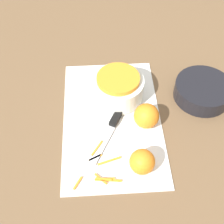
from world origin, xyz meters
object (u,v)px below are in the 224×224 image
object	(u,v)px
bowl_dark	(203,91)
knife	(115,120)
orange_left	(146,116)
orange_right	(142,162)
bowl_speckled	(118,87)

from	to	relation	value
bowl_dark	knife	bearing A→B (deg)	-72.77
knife	orange_left	size ratio (longest dim) A/B	2.95
bowl_dark	orange_right	bearing A→B (deg)	-41.94
orange_left	knife	bearing A→B (deg)	-99.24
orange_right	knife	bearing A→B (deg)	-159.72
knife	orange_right	distance (m)	0.17
bowl_speckled	orange_left	distance (m)	0.13
bowl_speckled	orange_left	size ratio (longest dim) A/B	2.15
knife	orange_right	xyz separation A→B (m)	(0.16, 0.06, 0.03)
bowl_speckled	orange_left	bearing A→B (deg)	32.58
bowl_speckled	knife	size ratio (longest dim) A/B	0.73
bowl_dark	orange_left	distance (m)	0.21
bowl_speckled	orange_left	world-z (taller)	bowl_speckled
bowl_speckled	knife	bearing A→B (deg)	-9.02
bowl_dark	orange_left	bearing A→B (deg)	-62.15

